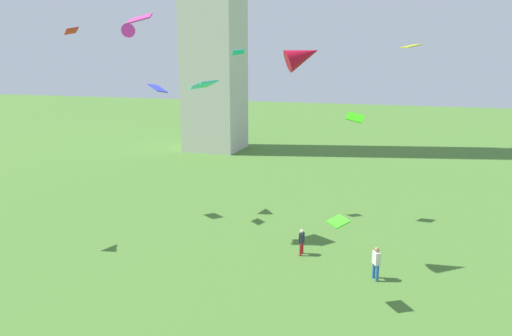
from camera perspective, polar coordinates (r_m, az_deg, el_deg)
person_0 at (r=25.14m, az=14.65°, el=-11.11°), size 0.47×0.54×1.80m
person_1 at (r=27.44m, az=5.66°, el=-8.91°), size 0.27×0.49×1.57m
kite_flying_0 at (r=32.64m, az=12.16°, el=6.14°), size 1.23×0.72×0.72m
kite_flying_1 at (r=28.88m, az=-14.20°, el=17.49°), size 1.66×1.28×0.73m
kite_flying_2 at (r=32.29m, az=-12.07°, el=9.62°), size 1.41×1.31×0.62m
kite_flying_3 at (r=35.42m, az=-21.88°, el=15.46°), size 1.37×1.38×0.52m
kite_flying_5 at (r=21.21m, az=10.13°, el=-6.53°), size 1.16×1.25×0.33m
kite_flying_6 at (r=35.37m, az=-15.36°, el=16.24°), size 1.51×1.80×1.23m
kite_flying_7 at (r=22.95m, az=18.64°, el=14.10°), size 0.97×0.95×0.19m
kite_flying_8 at (r=33.09m, az=-2.22°, el=14.12°), size 0.96×0.93×0.41m
kite_flying_9 at (r=28.35m, az=-6.49°, el=10.20°), size 2.00×1.94×0.61m
kite_flying_10 at (r=24.31m, az=5.82°, el=13.64°), size 2.31×1.93×1.70m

